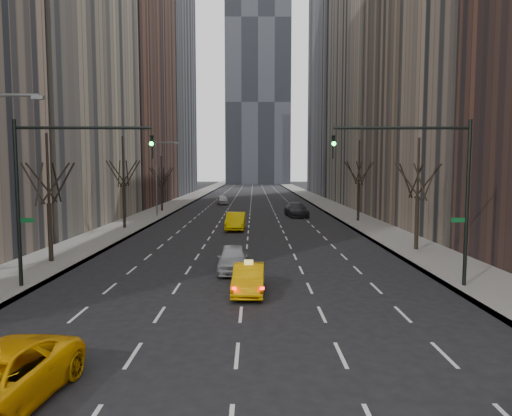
{
  "coord_description": "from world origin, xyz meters",
  "views": [
    {
      "loc": [
        0.53,
        -9.82,
        5.82
      ],
      "look_at": [
        0.65,
        17.09,
        3.5
      ],
      "focal_mm": 32.0,
      "sensor_mm": 36.0,
      "label": 1
    }
  ],
  "objects": [
    {
      "name": "sidewalk_left",
      "position": [
        -12.25,
        70.0,
        0.07
      ],
      "size": [
        4.5,
        320.0,
        0.15
      ],
      "primitive_type": "cube",
      "color": "slate",
      "rests_on": "ground"
    },
    {
      "name": "sidewalk_right",
      "position": [
        12.25,
        70.0,
        0.07
      ],
      "size": [
        4.5,
        320.0,
        0.15
      ],
      "primitive_type": "cube",
      "color": "slate",
      "rests_on": "ground"
    },
    {
      "name": "bld_left_far",
      "position": [
        -21.5,
        66.0,
        22.0
      ],
      "size": [
        14.0,
        28.0,
        44.0
      ],
      "primitive_type": "cube",
      "color": "brown",
      "rests_on": "ground"
    },
    {
      "name": "bld_left_deep",
      "position": [
        -21.5,
        96.0,
        30.0
      ],
      "size": [
        14.0,
        30.0,
        60.0
      ],
      "primitive_type": "cube",
      "color": "slate",
      "rests_on": "ground"
    },
    {
      "name": "bld_right_far",
      "position": [
        21.5,
        64.0,
        25.0
      ],
      "size": [
        14.0,
        28.0,
        50.0
      ],
      "primitive_type": "cube",
      "color": "#9E9179",
      "rests_on": "ground"
    },
    {
      "name": "bld_right_deep",
      "position": [
        21.5,
        95.0,
        29.0
      ],
      "size": [
        14.0,
        30.0,
        58.0
      ],
      "primitive_type": "cube",
      "color": "slate",
      "rests_on": "ground"
    },
    {
      "name": "tower_far",
      "position": [
        2.0,
        170.0,
        60.0
      ],
      "size": [
        24.0,
        24.0,
        120.0
      ],
      "primitive_type": "cube",
      "color": "black",
      "rests_on": "ground"
    },
    {
      "name": "tree_lw_b",
      "position": [
        -12.0,
        18.0,
        3.72
      ],
      "size": [
        3.36,
        3.5,
        7.82
      ],
      "color": "black",
      "rests_on": "ground"
    },
    {
      "name": "tree_lw_c",
      "position": [
        -12.0,
        34.0,
        4.04
      ],
      "size": [
        3.36,
        3.5,
        8.74
      ],
      "color": "black",
      "rests_on": "ground"
    },
    {
      "name": "tree_lw_d",
      "position": [
        -12.0,
        52.0,
        3.56
      ],
      "size": [
        3.36,
        3.5,
        7.36
      ],
      "color": "black",
      "rests_on": "ground"
    },
    {
      "name": "tree_rw_b",
      "position": [
        12.0,
        22.0,
        3.72
      ],
      "size": [
        3.36,
        3.5,
        7.82
      ],
      "color": "black",
      "rests_on": "ground"
    },
    {
      "name": "tree_rw_c",
      "position": [
        12.0,
        40.0,
        4.04
      ],
      "size": [
        3.36,
        3.5,
        8.74
      ],
      "color": "black",
      "rests_on": "ground"
    },
    {
      "name": "traffic_mast_left",
      "position": [
        -9.11,
        12.0,
        5.49
      ],
      "size": [
        6.69,
        0.39,
        8.0
      ],
      "color": "black",
      "rests_on": "ground"
    },
    {
      "name": "traffic_mast_right",
      "position": [
        9.11,
        12.0,
        5.49
      ],
      "size": [
        6.69,
        0.39,
        8.0
      ],
      "color": "black",
      "rests_on": "ground"
    },
    {
      "name": "streetlight_far",
      "position": [
        -10.84,
        45.0,
        5.62
      ],
      "size": [
        2.83,
        0.22,
        9.0
      ],
      "color": "slate",
      "rests_on": "ground"
    },
    {
      "name": "taxi_sedan",
      "position": [
        0.29,
        11.23,
        0.67
      ],
      "size": [
        1.56,
        4.12,
        1.34
      ],
      "primitive_type": "imported",
      "rotation": [
        0.0,
        0.0,
        -0.03
      ],
      "color": "#D69504",
      "rests_on": "ground"
    },
    {
      "name": "silver_sedan_ahead",
      "position": [
        -0.67,
        15.72,
        0.74
      ],
      "size": [
        1.93,
        4.42,
        1.48
      ],
      "primitive_type": "imported",
      "rotation": [
        0.0,
        0.0,
        0.04
      ],
      "color": "#999BA0",
      "rests_on": "ground"
    },
    {
      "name": "far_taxi",
      "position": [
        -1.21,
        33.57,
        0.83
      ],
      "size": [
        1.89,
        5.08,
        1.66
      ],
      "primitive_type": "imported",
      "rotation": [
        0.0,
        0.0,
        -0.03
      ],
      "color": "yellow",
      "rests_on": "ground"
    },
    {
      "name": "far_suv_grey",
      "position": [
        5.72,
        45.72,
        0.84
      ],
      "size": [
        2.9,
        6.0,
        1.68
      ],
      "primitive_type": "imported",
      "rotation": [
        0.0,
        0.0,
        0.1
      ],
      "color": "#2A2A2F",
      "rests_on": "ground"
    },
    {
      "name": "far_car_white",
      "position": [
        -4.63,
        64.79,
        0.74
      ],
      "size": [
        2.3,
        4.53,
        1.48
      ],
      "primitive_type": "imported",
      "rotation": [
        0.0,
        0.0,
        0.13
      ],
      "color": "silver",
      "rests_on": "ground"
    }
  ]
}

